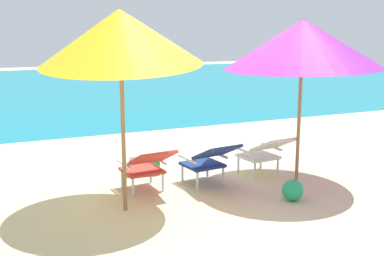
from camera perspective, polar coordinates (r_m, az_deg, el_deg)
ground_plane at (r=10.47m, az=-7.62°, el=-0.50°), size 40.00×40.00×0.00m
ocean_band at (r=19.12m, az=-15.18°, el=4.73°), size 40.00×18.00×0.01m
lounge_chair_left at (r=6.48m, az=-5.45°, el=-4.42°), size 0.61×0.92×0.68m
lounge_chair_center at (r=6.74m, az=2.08°, el=-3.73°), size 0.64×0.94×0.68m
lounge_chair_right at (r=7.25m, az=8.80°, el=-2.75°), size 0.63×0.93×0.68m
beach_umbrella_left at (r=5.63m, az=-8.59°, el=10.73°), size 2.65×2.67×2.53m
beach_umbrella_right at (r=6.78m, az=13.12°, el=9.79°), size 2.33×2.32×2.37m
beach_ball at (r=6.40m, az=11.97°, el=-7.30°), size 0.28×0.28×0.28m
cooler_box at (r=7.43m, az=-5.74°, el=-4.24°), size 0.53×0.41×0.32m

